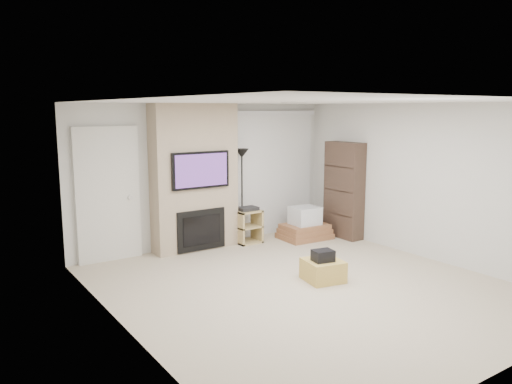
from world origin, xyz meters
TOP-DOWN VIEW (x-y plane):
  - floor at (0.00, 0.00)m, footprint 5.00×5.50m
  - ceiling at (0.00, 0.00)m, footprint 5.00×5.50m
  - wall_back at (0.00, 2.75)m, footprint 5.00×0.00m
  - wall_front at (0.00, -2.75)m, footprint 5.00×0.00m
  - wall_left at (-2.50, 0.00)m, footprint 0.00×5.50m
  - wall_right at (2.50, 0.00)m, footprint 0.00×5.50m
  - hvac_vent at (0.40, 0.80)m, footprint 0.35×0.18m
  - ottoman at (0.36, 0.05)m, footprint 0.59×0.59m
  - black_bag at (0.32, 0.02)m, footprint 0.32×0.27m
  - fireplace_wall at (-0.35, 2.54)m, footprint 1.50×0.47m
  - entry_door at (-1.80, 2.71)m, footprint 1.02×0.11m
  - vertical_blinds at (1.40, 2.70)m, footprint 1.98×0.10m
  - floor_lamp at (0.58, 2.50)m, footprint 0.25×0.25m
  - av_stand at (0.61, 2.36)m, footprint 0.45×0.38m
  - box_stack at (1.65, 2.00)m, footprint 0.94×0.73m
  - bookshelf at (2.34, 1.69)m, footprint 0.30×0.80m

SIDE VIEW (x-z plane):
  - floor at x=0.00m, z-range 0.00..0.00m
  - ottoman at x=0.36m, z-range 0.00..0.30m
  - box_stack at x=1.65m, z-range -0.07..0.53m
  - av_stand at x=0.61m, z-range 0.02..0.68m
  - black_bag at x=0.32m, z-range 0.30..0.46m
  - bookshelf at x=2.34m, z-range 0.00..1.80m
  - entry_door at x=-1.80m, z-range -0.02..2.12m
  - fireplace_wall at x=-0.35m, z-range -0.01..2.49m
  - wall_back at x=0.00m, z-range 0.00..2.50m
  - wall_front at x=0.00m, z-range 0.00..2.50m
  - wall_left at x=-2.50m, z-range 0.00..2.50m
  - wall_right at x=2.50m, z-range 0.00..2.50m
  - vertical_blinds at x=1.40m, z-range 0.09..2.46m
  - floor_lamp at x=0.58m, z-range 0.49..2.19m
  - hvac_vent at x=0.40m, z-range 2.49..2.50m
  - ceiling at x=0.00m, z-range 2.50..2.50m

